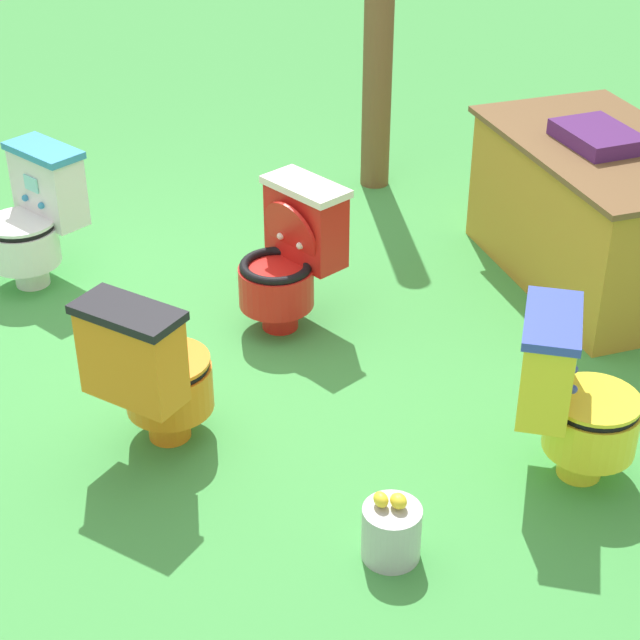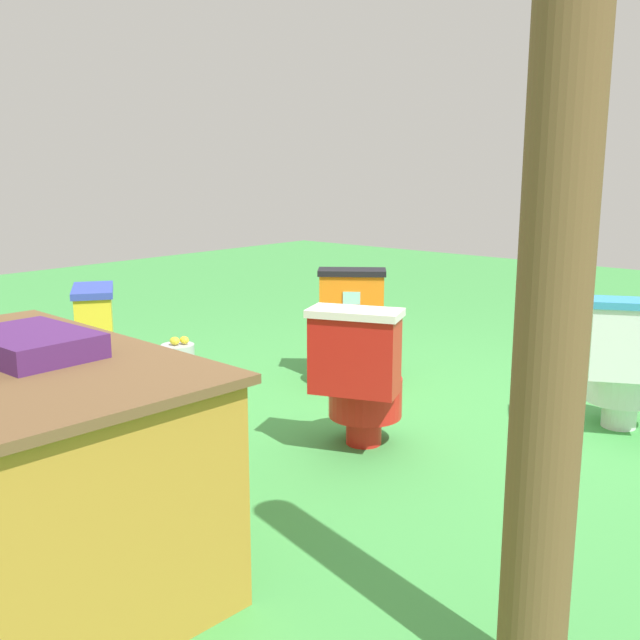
{
  "view_description": "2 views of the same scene",
  "coord_description": "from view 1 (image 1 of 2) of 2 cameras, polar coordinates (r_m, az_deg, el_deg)",
  "views": [
    {
      "loc": [
        4.16,
        -1.02,
        2.78
      ],
      "look_at": [
        0.55,
        0.37,
        0.41
      ],
      "focal_mm": 59.17,
      "sensor_mm": 36.0,
      "label": 1
    },
    {
      "loc": [
        -2.25,
        3.25,
        1.39
      ],
      "look_at": [
        0.49,
        0.07,
        0.5
      ],
      "focal_mm": 41.69,
      "sensor_mm": 36.0,
      "label": 2
    }
  ],
  "objects": [
    {
      "name": "ground",
      "position": [
        5.11,
        -6.13,
        -1.75
      ],
      "size": [
        14.0,
        14.0,
        0.0
      ],
      "primitive_type": "plane",
      "color": "#429947"
    },
    {
      "name": "wooden_post",
      "position": [
        6.5,
        3.19,
        15.33
      ],
      "size": [
        0.18,
        0.18,
        1.96
      ],
      "primitive_type": "cylinder",
      "color": "brown",
      "rests_on": "ground"
    },
    {
      "name": "toilet_white",
      "position": [
        5.73,
        -15.18,
        5.4
      ],
      "size": [
        0.58,
        0.62,
        0.73
      ],
      "rotation": [
        0.0,
        0.0,
        3.62
      ],
      "color": "white",
      "rests_on": "ground"
    },
    {
      "name": "vendor_table",
      "position": [
        5.72,
        14.81,
        5.67
      ],
      "size": [
        1.5,
        0.92,
        0.85
      ],
      "rotation": [
        0.0,
        0.0,
        -0.04
      ],
      "color": "#B7842D",
      "rests_on": "ground"
    },
    {
      "name": "toilet_red",
      "position": [
        5.14,
        -1.63,
        3.49
      ],
      "size": [
        0.56,
        0.61,
        0.73
      ],
      "rotation": [
        0.0,
        0.0,
        3.53
      ],
      "color": "red",
      "rests_on": "ground"
    },
    {
      "name": "lemon_bucket",
      "position": [
        3.93,
        3.89,
        -11.3
      ],
      "size": [
        0.22,
        0.22,
        0.28
      ],
      "color": "#B7B7BF",
      "rests_on": "ground"
    },
    {
      "name": "toilet_yellow",
      "position": [
        4.26,
        13.46,
        -4.08
      ],
      "size": [
        0.61,
        0.63,
        0.73
      ],
      "rotation": [
        0.0,
        0.0,
        5.69
      ],
      "color": "yellow",
      "rests_on": "ground"
    },
    {
      "name": "toilet_orange",
      "position": [
        4.34,
        -9.03,
        -2.79
      ],
      "size": [
        0.62,
        0.64,
        0.73
      ],
      "rotation": [
        0.0,
        0.0,
        0.65
      ],
      "color": "orange",
      "rests_on": "ground"
    }
  ]
}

